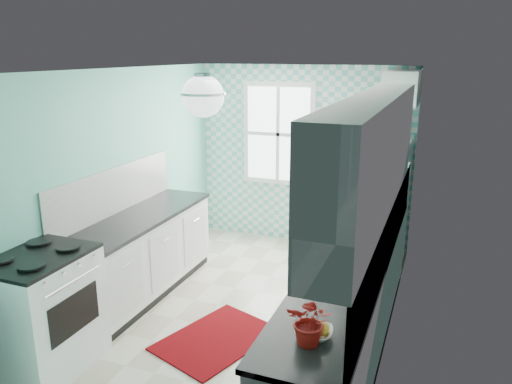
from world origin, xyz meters
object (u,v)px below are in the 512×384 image
at_px(fridge, 377,201).
at_px(fruit_bowl, 314,333).
at_px(sink, 369,228).
at_px(potted_plant, 311,321).
at_px(stove, 43,311).
at_px(microwave, 383,125).
at_px(ceiling_light, 203,96).

xyz_separation_m(fridge, fruit_bowl, (0.09, -3.53, 0.15)).
relative_size(sink, potted_plant, 1.74).
bearing_deg(potted_plant, stove, 173.79).
bearing_deg(sink, fridge, 97.60).
bearing_deg(microwave, potted_plant, 91.35).
distance_m(ceiling_light, fruit_bowl, 2.03).
height_order(stove, microwave, microwave).
bearing_deg(ceiling_light, fridge, 66.96).
xyz_separation_m(sink, potted_plant, (-0.00, -2.28, 0.17)).
relative_size(fridge, potted_plant, 5.27).
xyz_separation_m(ceiling_light, stove, (-1.20, -0.74, -1.78)).
distance_m(fruit_bowl, potted_plant, 0.15).
bearing_deg(sink, fruit_bowl, -86.51).
bearing_deg(sink, ceiling_light, -129.81).
xyz_separation_m(ceiling_light, potted_plant, (1.20, -1.00, -1.23)).
bearing_deg(fruit_bowl, sink, 89.91).
distance_m(ceiling_light, fridge, 3.21).
height_order(stove, potted_plant, potted_plant).
distance_m(sink, fruit_bowl, 2.19).
relative_size(fridge, microwave, 2.98).
bearing_deg(fruit_bowl, ceiling_light, 142.51).
height_order(fridge, sink, fridge).
distance_m(potted_plant, microwave, 3.68).
relative_size(fruit_bowl, potted_plant, 0.75).
bearing_deg(ceiling_light, microwave, 66.96).
height_order(fruit_bowl, potted_plant, potted_plant).
xyz_separation_m(fruit_bowl, potted_plant, (0.00, -0.08, 0.13)).
xyz_separation_m(potted_plant, microwave, (-0.09, 3.61, 0.70)).
bearing_deg(fruit_bowl, fridge, 91.47).
bearing_deg(ceiling_light, potted_plant, -39.93).
xyz_separation_m(ceiling_light, sink, (1.20, 1.27, -1.39)).
xyz_separation_m(sink, fruit_bowl, (-0.00, -2.19, 0.04)).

